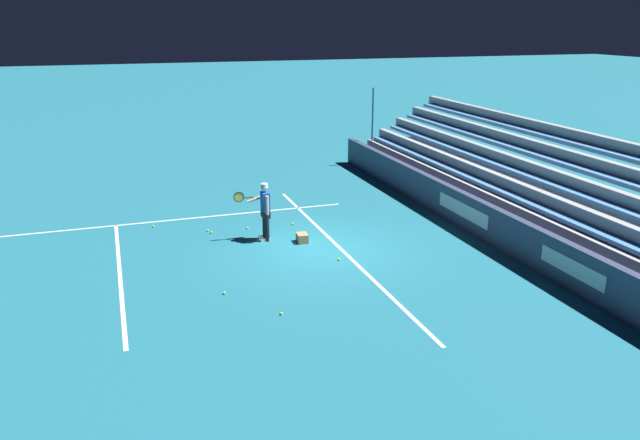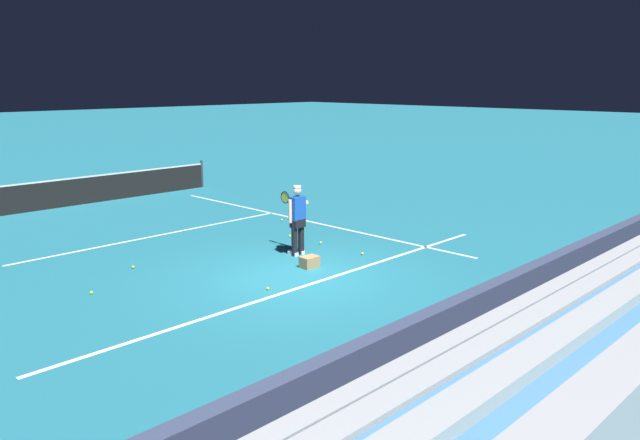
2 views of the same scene
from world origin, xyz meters
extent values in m
plane|color=#1E6B7F|center=(0.00, 0.00, 0.00)|extent=(160.00, 160.00, 0.00)
cube|color=white|center=(0.00, -0.50, 0.00)|extent=(12.00, 0.10, 0.01)
cube|color=white|center=(4.11, 4.00, 0.00)|extent=(0.10, 12.00, 0.01)
cube|color=white|center=(0.00, 5.50, 0.00)|extent=(8.22, 0.10, 0.01)
cube|color=#384260|center=(0.00, -4.82, 0.55)|extent=(20.44, 0.24, 1.10)
cube|color=silver|center=(0.38, -4.69, 0.61)|extent=(2.80, 0.01, 0.44)
cube|color=silver|center=(-4.54, -4.69, 0.61)|extent=(2.20, 0.01, 0.40)
cube|color=#4C89CC|center=(0.00, -5.82, 1.18)|extent=(19.03, 0.40, 0.12)
cube|color=#9EA3A8|center=(0.00, -6.10, 1.33)|extent=(19.42, 0.24, 0.45)
cube|color=#4C89CC|center=(0.00, -6.62, 1.63)|extent=(19.03, 0.40, 0.12)
cylinder|color=black|center=(1.20, 1.32, 0.44)|extent=(0.15, 0.15, 0.88)
cylinder|color=black|center=(1.42, 1.32, 0.44)|extent=(0.15, 0.15, 0.88)
cube|color=white|center=(1.20, 1.38, 0.04)|extent=(0.11, 0.28, 0.09)
cube|color=white|center=(1.42, 1.38, 0.04)|extent=(0.11, 0.28, 0.09)
cube|color=black|center=(1.31, 1.32, 0.80)|extent=(0.34, 0.22, 0.20)
cube|color=#194CB2|center=(1.31, 1.32, 1.17)|extent=(0.36, 0.21, 0.58)
sphere|color=beige|center=(1.31, 1.33, 1.60)|extent=(0.21, 0.21, 0.21)
cylinder|color=white|center=(1.31, 1.33, 1.69)|extent=(0.20, 0.20, 0.05)
cylinder|color=beige|center=(1.07, 1.32, 1.13)|extent=(0.09, 0.09, 0.56)
cylinder|color=beige|center=(1.56, 1.52, 1.22)|extent=(0.09, 0.58, 0.24)
cylinder|color=black|center=(1.56, 1.76, 1.27)|extent=(0.03, 0.30, 0.03)
torus|color=black|center=(1.56, 2.04, 1.31)|extent=(0.03, 0.31, 0.31)
cylinder|color=#D6D14C|center=(1.56, 2.04, 1.31)|extent=(0.01, 0.27, 0.27)
cube|color=#A87F51|center=(0.77, 0.37, 0.13)|extent=(0.42, 0.33, 0.26)
sphere|color=#CCE533|center=(-3.57, 2.19, 0.03)|extent=(0.07, 0.07, 0.07)
sphere|color=#CCE533|center=(2.62, 2.84, 0.03)|extent=(0.07, 0.07, 0.07)
sphere|color=#CCE533|center=(-2.09, 3.19, 0.03)|extent=(0.07, 0.07, 0.07)
sphere|color=#CCE533|center=(2.41, 0.19, 0.03)|extent=(0.07, 0.07, 0.07)
sphere|color=#CCE533|center=(2.44, 1.64, 0.03)|extent=(0.07, 0.07, 0.07)
sphere|color=#CCE533|center=(2.38, 2.76, 0.03)|extent=(0.07, 0.07, 0.07)
sphere|color=#CCE533|center=(3.57, 4.40, 0.03)|extent=(0.07, 0.07, 0.07)
sphere|color=#CCE533|center=(-0.93, -0.14, 0.03)|extent=(0.07, 0.07, 0.07)
cylinder|color=#33383D|center=(5.50, 11.25, 0.54)|extent=(0.09, 0.09, 1.07)
cube|color=black|center=(0.00, 11.25, 0.46)|extent=(11.00, 0.02, 0.91)
cube|color=white|center=(0.00, 11.25, 0.94)|extent=(11.00, 0.04, 0.05)
camera|label=1|loc=(-15.62, 5.35, 6.23)|focal=35.00mm
camera|label=2|loc=(-8.83, -9.36, 4.18)|focal=35.00mm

